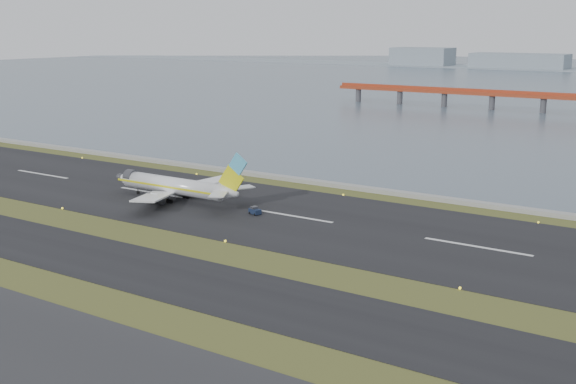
% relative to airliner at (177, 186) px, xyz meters
% --- Properties ---
extents(ground, '(1000.00, 1000.00, 0.00)m').
position_rel_airliner_xyz_m(ground, '(29.06, -27.09, -3.46)').
color(ground, '#364819').
rests_on(ground, ground).
extents(taxiway_strip, '(1000.00, 18.00, 0.10)m').
position_rel_airliner_xyz_m(taxiway_strip, '(29.06, -39.09, -3.41)').
color(taxiway_strip, black).
rests_on(taxiway_strip, ground).
extents(runway_strip, '(1000.00, 45.00, 0.10)m').
position_rel_airliner_xyz_m(runway_strip, '(29.06, 2.91, -3.41)').
color(runway_strip, black).
rests_on(runway_strip, ground).
extents(seawall, '(1000.00, 2.50, 1.00)m').
position_rel_airliner_xyz_m(seawall, '(29.06, 32.91, -2.96)').
color(seawall, gray).
rests_on(seawall, ground).
extents(airliner, '(38.52, 32.89, 12.80)m').
position_rel_airliner_xyz_m(airliner, '(0.00, 0.00, 0.00)').
color(airliner, white).
rests_on(airliner, ground).
extents(pushback_tug, '(3.09, 2.37, 1.75)m').
position_rel_airliner_xyz_m(pushback_tug, '(21.90, -0.29, -2.61)').
color(pushback_tug, '#16223C').
rests_on(pushback_tug, ground).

